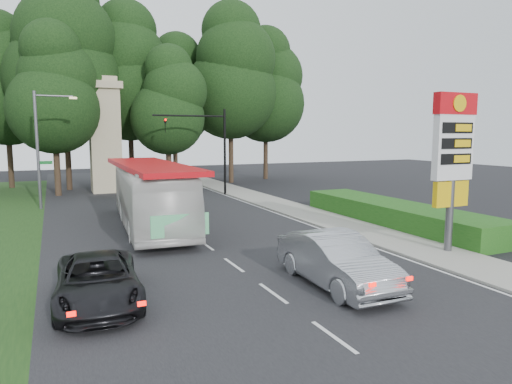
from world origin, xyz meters
name	(u,v)px	position (x,y,z in m)	size (l,w,h in m)	color
ground	(280,299)	(0.00, 0.00, 0.00)	(120.00, 120.00, 0.00)	black
road_surface	(181,227)	(0.00, 12.00, 0.01)	(14.00, 80.00, 0.02)	black
sidewalk_right	(314,215)	(8.50, 12.00, 0.06)	(3.00, 80.00, 0.12)	gray
hedge	(395,214)	(11.50, 8.00, 0.60)	(3.00, 14.00, 1.20)	#194B14
gas_station_pylon	(453,151)	(9.20, 1.99, 4.45)	(2.10, 0.45, 6.85)	#59595E
traffic_signal_mast	(210,140)	(5.68, 24.00, 4.67)	(6.10, 0.35, 7.20)	black
streetlight_signs	(41,144)	(-6.99, 22.01, 4.44)	(2.75, 0.98, 8.00)	#59595E
monument	(105,134)	(-2.00, 30.00, 5.10)	(3.00, 3.00, 10.05)	tan
tree_west_near	(5,81)	(-10.00, 37.00, 10.02)	(8.40, 8.40, 16.50)	#2D2116
tree_center_left	(63,56)	(-5.00, 33.00, 12.02)	(10.08, 10.08, 19.80)	#2D2116
tree_center_right	(129,74)	(1.00, 35.00, 11.02)	(9.24, 9.24, 18.15)	#2D2116
tree_east_near	(174,91)	(6.00, 37.00, 9.68)	(8.12, 8.12, 15.95)	#2D2116
tree_east_mid	(230,74)	(11.00, 33.00, 11.35)	(9.52, 9.52, 18.70)	#2D2116
tree_far_east	(266,87)	(16.00, 35.00, 10.35)	(8.68, 8.68, 17.05)	#2D2116
tree_monument_left	(53,90)	(-6.00, 29.00, 8.68)	(7.28, 7.28, 14.30)	#2D2116
tree_monument_right	(167,102)	(3.50, 29.50, 8.01)	(6.72, 6.72, 13.20)	#2D2116
transit_bus	(151,196)	(-1.47, 12.71, 1.77)	(2.98, 12.74, 3.55)	silver
sedan_silver	(336,260)	(2.31, 0.36, 0.89)	(1.89, 5.43, 1.79)	#A9ABB1
suv_charcoal	(98,281)	(-5.23, 1.91, 0.73)	(2.41, 5.23, 1.45)	black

